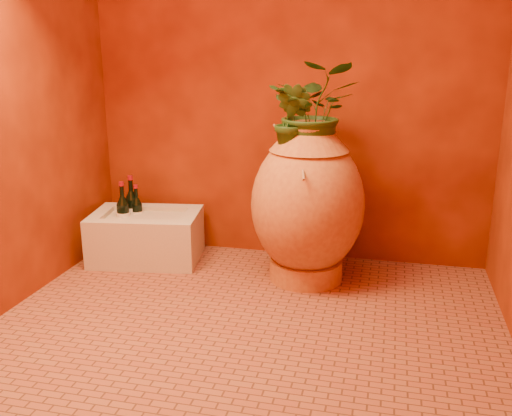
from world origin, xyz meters
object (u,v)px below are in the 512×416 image
(wine_bottle_c, at_px, (123,215))
(wall_tap, at_px, (310,136))
(stone_basin, at_px, (147,237))
(wine_bottle_a, at_px, (137,213))
(amphora, at_px, (308,204))
(wine_bottle_b, at_px, (132,210))

(wine_bottle_c, xyz_separation_m, wall_tap, (1.15, 0.25, 0.51))
(stone_basin, relative_size, wine_bottle_a, 2.47)
(amphora, relative_size, wine_bottle_b, 2.64)
(amphora, distance_m, wine_bottle_a, 1.17)
(wine_bottle_a, distance_m, wall_tap, 1.23)
(wine_bottle_c, bearing_deg, stone_basin, 3.12)
(amphora, distance_m, wall_tap, 0.47)
(amphora, distance_m, wine_bottle_b, 1.20)
(amphora, xyz_separation_m, wine_bottle_c, (-1.19, 0.07, -0.17))
(wine_bottle_b, height_order, wine_bottle_c, wine_bottle_b)
(amphora, bearing_deg, wine_bottle_a, 171.92)
(amphora, height_order, wine_bottle_c, amphora)
(amphora, height_order, stone_basin, amphora)
(wine_bottle_b, distance_m, wine_bottle_c, 0.10)
(stone_basin, xyz_separation_m, wine_bottle_a, (-0.10, 0.09, 0.13))
(wine_bottle_b, bearing_deg, wine_bottle_a, -11.66)
(amphora, xyz_separation_m, wine_bottle_b, (-1.18, 0.17, -0.16))
(amphora, height_order, wall_tap, amphora)
(stone_basin, distance_m, wine_bottle_c, 0.21)
(amphora, relative_size, wine_bottle_a, 3.13)
(wine_bottle_b, relative_size, wall_tap, 2.10)
(stone_basin, bearing_deg, wine_bottle_b, 144.95)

